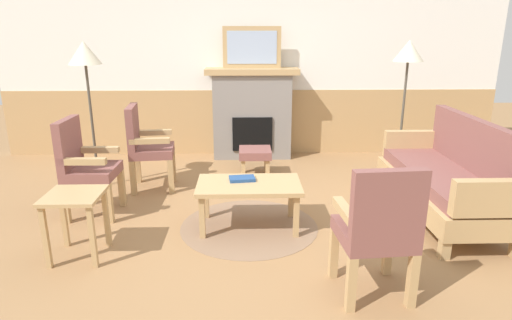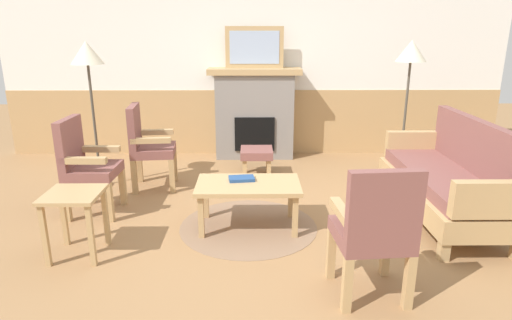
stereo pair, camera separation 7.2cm
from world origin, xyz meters
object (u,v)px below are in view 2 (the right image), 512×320
couch (447,179)px  floor_lamp_by_chairs (88,62)px  framed_picture (254,47)px  coffee_table (248,189)px  fireplace (255,113)px  side_table (74,206)px  footstool (257,155)px  armchair_near_fireplace (147,143)px  armchair_by_window_left (85,162)px  armchair_front_left (375,227)px  book_on_table (242,179)px  floor_lamp_by_couch (411,60)px

couch → floor_lamp_by_chairs: (-3.72, 0.94, 1.05)m
framed_picture → couch: bearing=-49.3°
framed_picture → coffee_table: framed_picture is taller
fireplace → side_table: size_ratio=2.36×
footstool → armchair_near_fireplace: armchair_near_fireplace is taller
armchair_by_window_left → armchair_near_fireplace: bearing=59.2°
framed_picture → armchair_front_left: bearing=-77.5°
framed_picture → fireplace: bearing=-90.0°
floor_lamp_by_chairs → coffee_table: bearing=-32.8°
footstool → couch: bearing=-34.6°
book_on_table → armchair_front_left: size_ratio=0.24×
fireplace → armchair_near_fireplace: fireplace is taller
armchair_near_fireplace → book_on_table: bearing=-42.2°
armchair_front_left → side_table: 2.35m
framed_picture → couch: 3.09m
footstool → armchair_by_window_left: size_ratio=0.41×
footstool → floor_lamp_by_chairs: (-1.87, -0.33, 1.17)m
coffee_table → footstool: size_ratio=2.40×
framed_picture → floor_lamp_by_couch: framed_picture is taller
footstool → floor_lamp_by_couch: bearing=0.7°
fireplace → armchair_by_window_left: 2.64m
framed_picture → armchair_near_fireplace: size_ratio=0.82×
armchair_near_fireplace → armchair_front_left: size_ratio=1.00×
book_on_table → framed_picture: bearing=86.5°
coffee_table → floor_lamp_by_couch: (1.93, 1.50, 1.06)m
armchair_front_left → floor_lamp_by_chairs: (-2.63, 2.30, 0.91)m
fireplace → framed_picture: framed_picture is taller
side_table → floor_lamp_by_chairs: 1.98m
couch → side_table: size_ratio=3.27×
armchair_front_left → floor_lamp_by_couch: bearing=67.8°
armchair_near_fireplace → armchair_by_window_left: 0.87m
fireplace → book_on_table: (-0.14, -2.29, -0.20)m
book_on_table → armchair_by_window_left: armchair_by_window_left is taller
fireplace → armchair_front_left: bearing=-77.5°
coffee_table → floor_lamp_by_chairs: floor_lamp_by_chairs is taller
couch → armchair_by_window_left: bearing=177.6°
framed_picture → armchair_by_window_left: (-1.70, -2.02, -1.02)m
framed_picture → floor_lamp_by_couch: 2.05m
coffee_table → side_table: (-1.40, -0.52, 0.05)m
coffee_table → book_on_table: book_on_table is taller
book_on_table → armchair_by_window_left: 1.58m
armchair_by_window_left → coffee_table: bearing=-12.1°
footstool → floor_lamp_by_chairs: floor_lamp_by_chairs is taller
framed_picture → side_table: size_ratio=1.45×
couch → floor_lamp_by_couch: floor_lamp_by_couch is taller
fireplace → floor_lamp_by_couch: size_ratio=0.77×
floor_lamp_by_couch → floor_lamp_by_chairs: same height
book_on_table → footstool: book_on_table is taller
fireplace → floor_lamp_by_chairs: 2.36m
couch → book_on_table: couch is taller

